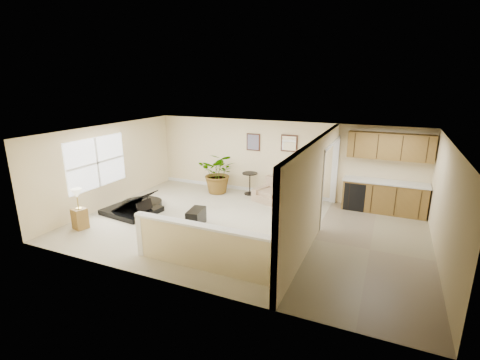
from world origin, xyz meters
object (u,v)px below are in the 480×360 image
at_px(loveseat, 280,192).
at_px(lamp_stand, 79,212).
at_px(accent_table, 250,181).
at_px(palm_plant, 219,173).
at_px(small_plant, 310,197).
at_px(piano, 132,193).
at_px(piano_bench, 196,218).

distance_m(loveseat, lamp_stand, 5.83).
distance_m(accent_table, palm_plant, 1.09).
bearing_deg(loveseat, small_plant, 36.78).
distance_m(piano, lamp_stand, 1.62).
bearing_deg(lamp_stand, piano, 74.27).
relative_size(piano, lamp_stand, 1.70).
xyz_separation_m(piano_bench, small_plant, (2.41, 2.93, -0.02)).
distance_m(piano_bench, small_plant, 3.80).
height_order(piano, loveseat, piano).
bearing_deg(palm_plant, loveseat, -3.30).
bearing_deg(piano_bench, accent_table, 84.41).
bearing_deg(loveseat, accent_table, -178.57).
distance_m(piano_bench, palm_plant, 2.92).
bearing_deg(piano, loveseat, 40.61).
bearing_deg(small_plant, palm_plant, -177.32).
height_order(piano, lamp_stand, piano).
distance_m(small_plant, lamp_stand, 6.69).
xyz_separation_m(accent_table, lamp_stand, (-2.99, -4.45, -0.02)).
xyz_separation_m(piano, accent_table, (2.55, 2.90, -0.09)).
distance_m(palm_plant, lamp_stand, 4.62).
bearing_deg(loveseat, piano_bench, -99.65).
distance_m(palm_plant, small_plant, 3.19).
bearing_deg(lamp_stand, palm_plant, 64.92).
bearing_deg(piano, lamp_stand, -98.73).
bearing_deg(piano, piano_bench, 2.93).
distance_m(piano_bench, lamp_stand, 3.04).
bearing_deg(piano_bench, palm_plant, 104.73).
bearing_deg(piano_bench, small_plant, 50.52).
xyz_separation_m(piano_bench, lamp_stand, (-2.69, -1.39, 0.23)).
distance_m(loveseat, palm_plant, 2.27).
bearing_deg(loveseat, piano, -126.50).
height_order(piano_bench, accent_table, accent_table).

